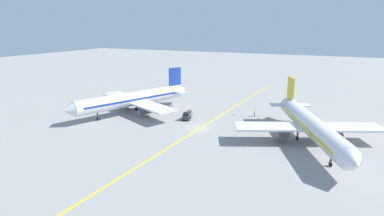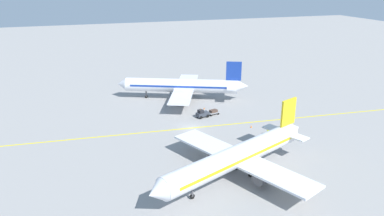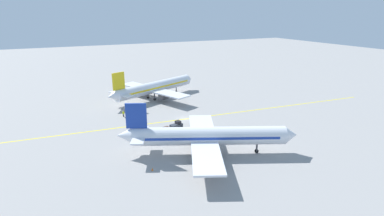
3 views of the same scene
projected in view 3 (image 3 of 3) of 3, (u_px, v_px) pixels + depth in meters
The scene contains 11 objects.
ground_plane at pixel (185, 119), 78.98m from camera, with size 400.00×400.00×0.00m, color gray.
apron_yellow_centreline at pixel (185, 119), 78.98m from camera, with size 0.40×120.00×0.01m, color yellow.
airplane_at_gate at pixel (154, 87), 96.79m from camera, with size 27.76×33.76×10.60m.
airplane_adjacent_stand at pixel (207, 136), 58.63m from camera, with size 27.75×33.75×10.60m.
baggage_tug_dark at pixel (177, 125), 72.14m from camera, with size 2.37×3.29×2.11m.
baggage_cart_trailing at pixel (165, 129), 70.15m from camera, with size 2.02×2.87×1.24m.
ground_crew_worker at pixel (123, 114), 80.48m from camera, with size 0.26×0.58×1.68m.
traffic_cone_near_nose at pixel (152, 169), 53.26m from camera, with size 0.32×0.32×0.55m, color orange.
traffic_cone_mid_apron at pixel (176, 137), 66.93m from camera, with size 0.32×0.32×0.55m, color orange.
traffic_cone_by_wingtip at pixel (134, 121), 77.09m from camera, with size 0.32×0.32×0.55m, color orange.
traffic_cone_far_edge at pixel (128, 114), 82.47m from camera, with size 0.32×0.32×0.55m, color orange.
Camera 3 is at (68.02, -29.99, 26.90)m, focal length 28.00 mm.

